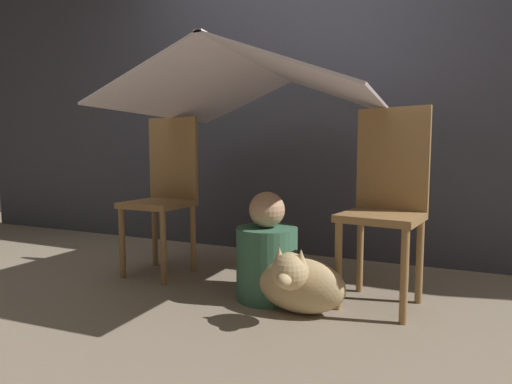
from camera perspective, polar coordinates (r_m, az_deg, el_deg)
name	(u,v)px	position (r m, az deg, el deg)	size (l,w,h in m)	color
ground_plane	(250,293)	(2.27, -0.90, -14.20)	(8.80, 8.80, 0.00)	gray
wall_back	(304,89)	(3.10, 6.88, 14.37)	(7.00, 0.05, 2.50)	#3D3D47
chair_left	(165,189)	(2.63, -12.85, 0.40)	(0.37, 0.37, 1.00)	olive
chair_right	(386,198)	(2.13, 18.08, -0.82)	(0.43, 0.43, 1.00)	olive
sheet_canopy	(256,86)	(2.25, 0.00, 14.95)	(1.35, 1.19, 0.27)	silver
person_front	(267,255)	(2.12, 1.56, -9.04)	(0.32, 0.32, 0.57)	#38664C
dog	(299,283)	(1.94, 6.12, -12.77)	(0.43, 0.38, 0.35)	tan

